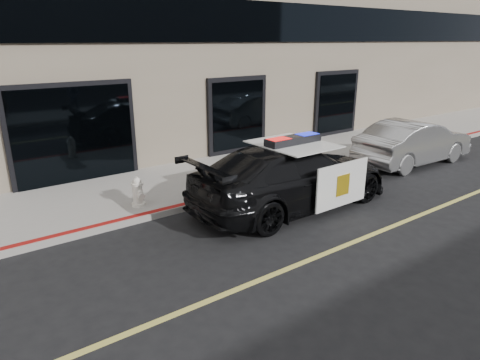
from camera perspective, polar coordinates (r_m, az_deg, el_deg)
ground at (r=7.58m, az=2.91°, el=-13.11°), size 120.00×120.00×0.00m
sidewalk_n at (r=11.70m, az=-13.47°, el=-1.56°), size 60.00×3.50×0.15m
police_car at (r=10.46m, az=6.95°, el=0.61°), size 2.53×5.45×1.77m
silver_sedan at (r=15.18m, az=22.16°, el=4.69°), size 1.83×4.51×1.45m
fire_hydrant at (r=10.41m, az=-13.46°, el=-1.62°), size 0.33×0.45×0.72m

